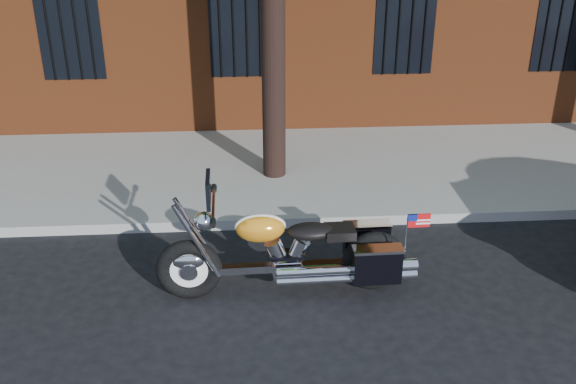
{
  "coord_description": "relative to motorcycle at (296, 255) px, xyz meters",
  "views": [
    {
      "loc": [
        0.08,
        -6.61,
        4.26
      ],
      "look_at": [
        0.58,
        0.8,
        0.8
      ],
      "focal_mm": 40.0,
      "sensor_mm": 36.0,
      "label": 1
    }
  ],
  "objects": [
    {
      "name": "curb",
      "position": [
        -0.59,
        1.68,
        -0.44
      ],
      "size": [
        40.0,
        0.16,
        0.15
      ],
      "primitive_type": "cube",
      "color": "gray",
      "rests_on": "ground"
    },
    {
      "name": "ground",
      "position": [
        -0.59,
        0.3,
        -0.51
      ],
      "size": [
        120.0,
        120.0,
        0.0
      ],
      "primitive_type": "plane",
      "color": "black",
      "rests_on": "ground"
    },
    {
      "name": "motorcycle",
      "position": [
        0.0,
        0.0,
        0.0
      ],
      "size": [
        3.02,
        0.88,
        1.52
      ],
      "rotation": [
        0.0,
        0.0,
        0.02
      ],
      "color": "black",
      "rests_on": "ground"
    },
    {
      "name": "sidewalk",
      "position": [
        -0.59,
        3.56,
        -0.44
      ],
      "size": [
        40.0,
        3.6,
        0.15
      ],
      "primitive_type": "cube",
      "color": "gray",
      "rests_on": "ground"
    }
  ]
}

